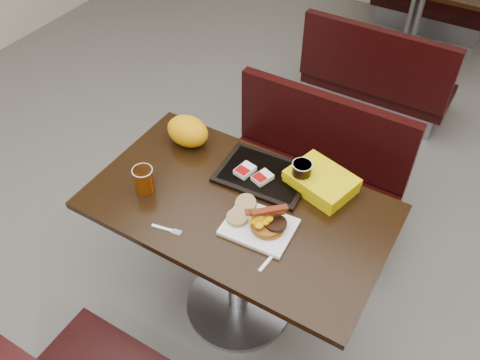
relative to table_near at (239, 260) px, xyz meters
The scene contains 22 objects.
floor 0.38m from the table_near, ahead, with size 6.00×7.00×0.01m, color slate.
table_near is the anchor object (origin of this frame).
bench_near_n 0.70m from the table_near, 90.00° to the left, with size 1.00×0.46×0.72m, color black, non-canonical shape.
table_far 2.60m from the table_near, 90.00° to the left, with size 1.20×0.70×0.75m, color black, non-canonical shape.
bench_far_s 1.90m from the table_near, 90.00° to the left, with size 1.00×0.46×0.72m, color black, non-canonical shape.
platter 0.41m from the table_near, 26.88° to the right, with size 0.26×0.20×0.02m, color white.
pancake_stack 0.44m from the table_near, 19.43° to the right, with size 0.13×0.13×0.03m, color brown.
sausage_patty 0.47m from the table_near, 13.99° to the right, with size 0.08×0.08×0.01m, color black.
scrambled_eggs 0.46m from the table_near, 28.73° to the right, with size 0.09×0.08×0.05m, color yellow.
bacon_strips 0.49m from the table_near, 20.03° to the right, with size 0.15×0.07×0.01m, color #450C04, non-canonical shape.
muffin_bottom 0.41m from the table_near, 61.26° to the right, with size 0.09×0.09×0.02m, color #A77F58.
muffin_top 0.41m from the table_near, 16.01° to the right, with size 0.08×0.08×0.02m, color #A77F58.
coffee_cup_near 0.58m from the table_near, 161.57° to the right, with size 0.08×0.08×0.11m, color #8D3E05.
fork 0.49m from the table_near, 126.07° to the right, with size 0.12×0.02×0.00m, color white, non-canonical shape.
knife 0.47m from the table_near, 34.26° to the right, with size 0.16×0.01×0.00m, color white.
condiment_syrup 0.41m from the table_near, 134.20° to the left, with size 0.04×0.03×0.01m, color #C75F08.
tray 0.43m from the table_near, 87.03° to the left, with size 0.38×0.27×0.02m, color black.
hashbrown_sleeve_left 0.44m from the table_near, 111.38° to the left, with size 0.06×0.08×0.02m, color silver.
hashbrown_sleeve_right 0.43m from the table_near, 81.89° to the left, with size 0.06×0.08×0.02m, color silver.
coffee_cup_far 0.52m from the table_near, 52.91° to the left, with size 0.08×0.08×0.11m, color black.
clamshell 0.54m from the table_near, 46.03° to the left, with size 0.26×0.20×0.07m, color #E1C503.
paper_bag 0.62m from the table_near, 151.68° to the left, with size 0.20×0.14×0.14m, color #EEA007.
Camera 1 is at (0.71, -1.18, 2.25)m, focal length 38.03 mm.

